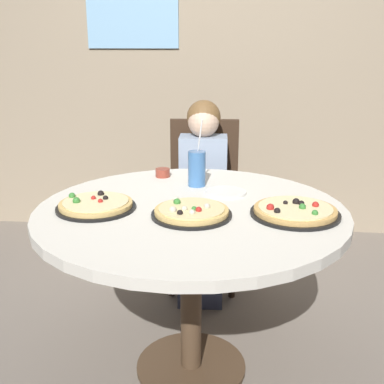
{
  "coord_description": "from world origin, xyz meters",
  "views": [
    {
      "loc": [
        0.16,
        -1.8,
        1.38
      ],
      "look_at": [
        0.0,
        0.05,
        0.8
      ],
      "focal_mm": 45.16,
      "sensor_mm": 36.0,
      "label": 1
    }
  ],
  "objects_px": {
    "chair_wooden": "(204,193)",
    "soda_cup": "(196,168)",
    "dining_table": "(191,230)",
    "pizza_veggie": "(295,211)",
    "pizza_cheese": "(191,212)",
    "plate_small": "(226,192)",
    "pizza_pepperoni": "(96,205)",
    "sauce_bowl": "(163,173)",
    "diner_child": "(202,211)"
  },
  "relations": [
    {
      "from": "soda_cup",
      "to": "sauce_bowl",
      "type": "bearing_deg",
      "value": 141.66
    },
    {
      "from": "dining_table",
      "to": "diner_child",
      "type": "xyz_separation_m",
      "value": [
        0.0,
        0.71,
        -0.17
      ]
    },
    {
      "from": "chair_wooden",
      "to": "pizza_veggie",
      "type": "relative_size",
      "value": 2.79
    },
    {
      "from": "pizza_veggie",
      "to": "pizza_pepperoni",
      "type": "relative_size",
      "value": 1.09
    },
    {
      "from": "pizza_cheese",
      "to": "sauce_bowl",
      "type": "height_order",
      "value": "pizza_cheese"
    },
    {
      "from": "pizza_pepperoni",
      "to": "plate_small",
      "type": "bearing_deg",
      "value": 26.05
    },
    {
      "from": "diner_child",
      "to": "sauce_bowl",
      "type": "distance_m",
      "value": 0.43
    },
    {
      "from": "dining_table",
      "to": "pizza_veggie",
      "type": "xyz_separation_m",
      "value": [
        0.4,
        -0.05,
        0.11
      ]
    },
    {
      "from": "soda_cup",
      "to": "diner_child",
      "type": "bearing_deg",
      "value": 89.33
    },
    {
      "from": "dining_table",
      "to": "plate_small",
      "type": "distance_m",
      "value": 0.26
    },
    {
      "from": "dining_table",
      "to": "pizza_pepperoni",
      "type": "bearing_deg",
      "value": -173.06
    },
    {
      "from": "pizza_pepperoni",
      "to": "dining_table",
      "type": "bearing_deg",
      "value": 6.94
    },
    {
      "from": "dining_table",
      "to": "sauce_bowl",
      "type": "bearing_deg",
      "value": 111.54
    },
    {
      "from": "plate_small",
      "to": "dining_table",
      "type": "bearing_deg",
      "value": -123.55
    },
    {
      "from": "pizza_veggie",
      "to": "dining_table",
      "type": "bearing_deg",
      "value": 172.39
    },
    {
      "from": "pizza_cheese",
      "to": "chair_wooden",
      "type": "bearing_deg",
      "value": 90.7
    },
    {
      "from": "chair_wooden",
      "to": "soda_cup",
      "type": "height_order",
      "value": "soda_cup"
    },
    {
      "from": "dining_table",
      "to": "pizza_cheese",
      "type": "distance_m",
      "value": 0.15
    },
    {
      "from": "dining_table",
      "to": "pizza_pepperoni",
      "type": "height_order",
      "value": "pizza_pepperoni"
    },
    {
      "from": "dining_table",
      "to": "pizza_cheese",
      "type": "xyz_separation_m",
      "value": [
        0.01,
        -0.1,
        0.11
      ]
    },
    {
      "from": "dining_table",
      "to": "sauce_bowl",
      "type": "height_order",
      "value": "sauce_bowl"
    },
    {
      "from": "soda_cup",
      "to": "plate_small",
      "type": "height_order",
      "value": "soda_cup"
    },
    {
      "from": "dining_table",
      "to": "chair_wooden",
      "type": "height_order",
      "value": "chair_wooden"
    },
    {
      "from": "diner_child",
      "to": "soda_cup",
      "type": "relative_size",
      "value": 3.53
    },
    {
      "from": "dining_table",
      "to": "plate_small",
      "type": "relative_size",
      "value": 6.87
    },
    {
      "from": "sauce_bowl",
      "to": "chair_wooden",
      "type": "bearing_deg",
      "value": 68.71
    },
    {
      "from": "sauce_bowl",
      "to": "dining_table",
      "type": "bearing_deg",
      "value": -68.46
    },
    {
      "from": "chair_wooden",
      "to": "diner_child",
      "type": "distance_m",
      "value": 0.19
    },
    {
      "from": "chair_wooden",
      "to": "pizza_cheese",
      "type": "height_order",
      "value": "chair_wooden"
    },
    {
      "from": "pizza_cheese",
      "to": "pizza_veggie",
      "type": "bearing_deg",
      "value": 6.13
    },
    {
      "from": "plate_small",
      "to": "pizza_pepperoni",
      "type": "bearing_deg",
      "value": -153.95
    },
    {
      "from": "pizza_veggie",
      "to": "chair_wooden",
      "type": "bearing_deg",
      "value": 113.05
    },
    {
      "from": "chair_wooden",
      "to": "pizza_pepperoni",
      "type": "distance_m",
      "value": 1.04
    },
    {
      "from": "diner_child",
      "to": "pizza_pepperoni",
      "type": "xyz_separation_m",
      "value": [
        -0.37,
        -0.76,
        0.28
      ]
    },
    {
      "from": "pizza_cheese",
      "to": "soda_cup",
      "type": "distance_m",
      "value": 0.41
    },
    {
      "from": "dining_table",
      "to": "pizza_veggie",
      "type": "distance_m",
      "value": 0.42
    },
    {
      "from": "sauce_bowl",
      "to": "pizza_cheese",
      "type": "bearing_deg",
      "value": -71.08
    },
    {
      "from": "soda_cup",
      "to": "sauce_bowl",
      "type": "height_order",
      "value": "soda_cup"
    },
    {
      "from": "chair_wooden",
      "to": "soda_cup",
      "type": "relative_size",
      "value": 3.1
    },
    {
      "from": "pizza_cheese",
      "to": "sauce_bowl",
      "type": "distance_m",
      "value": 0.57
    },
    {
      "from": "diner_child",
      "to": "pizza_cheese",
      "type": "xyz_separation_m",
      "value": [
        0.01,
        -0.81,
        0.28
      ]
    },
    {
      "from": "pizza_veggie",
      "to": "pizza_cheese",
      "type": "bearing_deg",
      "value": -173.87
    },
    {
      "from": "pizza_pepperoni",
      "to": "plate_small",
      "type": "xyz_separation_m",
      "value": [
        0.51,
        0.25,
        -0.01
      ]
    },
    {
      "from": "chair_wooden",
      "to": "pizza_pepperoni",
      "type": "height_order",
      "value": "chair_wooden"
    },
    {
      "from": "pizza_pepperoni",
      "to": "sauce_bowl",
      "type": "distance_m",
      "value": 0.53
    },
    {
      "from": "pizza_cheese",
      "to": "dining_table",
      "type": "bearing_deg",
      "value": 95.66
    },
    {
      "from": "chair_wooden",
      "to": "pizza_veggie",
      "type": "bearing_deg",
      "value": -66.95
    },
    {
      "from": "chair_wooden",
      "to": "pizza_cheese",
      "type": "relative_size",
      "value": 3.11
    },
    {
      "from": "pizza_veggie",
      "to": "soda_cup",
      "type": "relative_size",
      "value": 1.11
    },
    {
      "from": "dining_table",
      "to": "sauce_bowl",
      "type": "relative_size",
      "value": 17.67
    }
  ]
}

